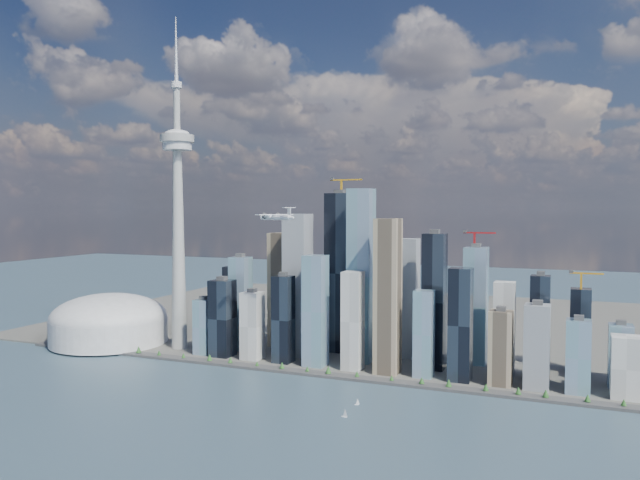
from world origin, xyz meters
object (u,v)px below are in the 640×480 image
at_px(dome_stadium, 109,322).
at_px(airplane, 276,217).
at_px(sailboat_east, 357,403).
at_px(sailboat_west, 345,414).
at_px(needle_tower, 178,210).

distance_m(dome_stadium, airplane, 416.98).
xyz_separation_m(dome_stadium, sailboat_east, (513.96, -155.01, -36.74)).
relative_size(dome_stadium, sailboat_west, 18.82).
distance_m(needle_tower, airplane, 239.99).
bearing_deg(needle_tower, dome_stadium, -175.91).
bearing_deg(sailboat_west, needle_tower, 161.08).
distance_m(needle_tower, dome_stadium, 241.40).
distance_m(dome_stadium, sailboat_west, 554.97).
relative_size(needle_tower, sailboat_west, 51.81).
bearing_deg(needle_tower, airplane, -20.47).
height_order(dome_stadium, sailboat_west, dome_stadium).
distance_m(needle_tower, sailboat_west, 490.10).
height_order(dome_stadium, sailboat_east, dome_stadium).
bearing_deg(dome_stadium, sailboat_east, -16.78).
height_order(needle_tower, sailboat_west, needle_tower).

